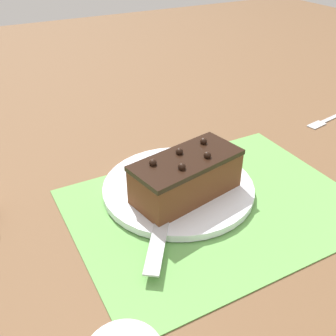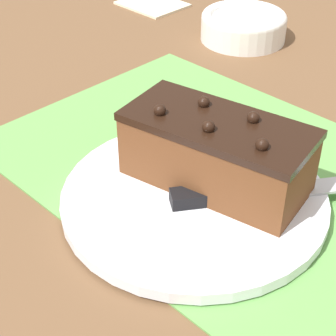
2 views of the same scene
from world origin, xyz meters
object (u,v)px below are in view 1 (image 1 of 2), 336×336
Objects in this scene: cake_plate at (178,188)px; serving_knife at (166,199)px; chocolate_cake at (186,176)px; dessert_fork at (326,120)px.

serving_knife reaches higher than cake_plate.
chocolate_cake reaches higher than serving_knife.
cake_plate is at bearing 86.51° from chocolate_cake.
cake_plate is 1.27× the size of serving_knife.
chocolate_cake is 0.95× the size of serving_knife.
dessert_fork is (0.45, 0.11, -0.05)m from chocolate_cake.
dessert_fork is at bearing 10.53° from cake_plate.
serving_knife is at bearing 93.83° from dessert_fork.
dessert_fork is (0.45, 0.08, -0.01)m from cake_plate.
cake_plate is 1.72× the size of dessert_fork.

